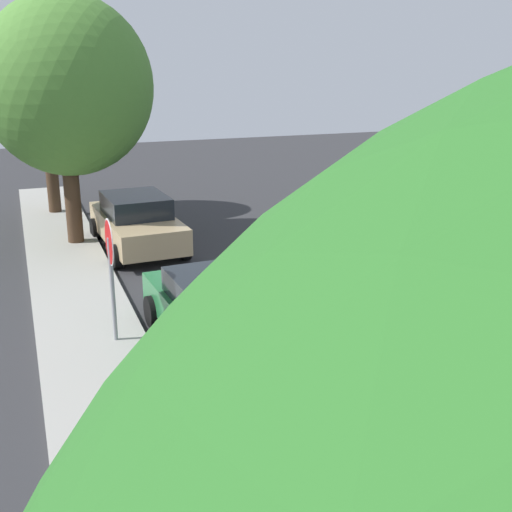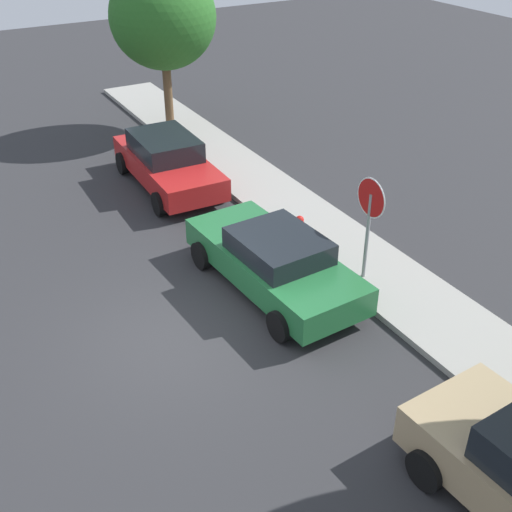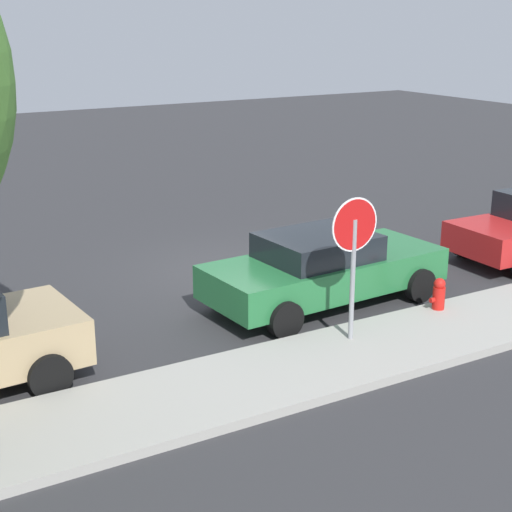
{
  "view_description": "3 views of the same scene",
  "coord_description": "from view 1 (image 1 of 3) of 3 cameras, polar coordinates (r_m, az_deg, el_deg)",
  "views": [
    {
      "loc": [
        -11.07,
        5.79,
        5.25
      ],
      "look_at": [
        0.87,
        1.3,
        1.27
      ],
      "focal_mm": 45.0,
      "sensor_mm": 36.0,
      "label": 1
    },
    {
      "loc": [
        9.35,
        -3.54,
        7.88
      ],
      "look_at": [
        -0.37,
        1.99,
        1.06
      ],
      "focal_mm": 45.0,
      "sensor_mm": 36.0,
      "label": 2
    },
    {
      "loc": [
        7.52,
        13.72,
        5.18
      ],
      "look_at": [
        0.24,
        1.35,
        0.74
      ],
      "focal_mm": 55.0,
      "sensor_mm": 36.0,
      "label": 3
    }
  ],
  "objects": [
    {
      "name": "ground_plane",
      "position": [
        13.55,
        6.48,
        -5.58
      ],
      "size": [
        60.0,
        60.0,
        0.0
      ],
      "primitive_type": "plane",
      "color": "#2D2D30"
    },
    {
      "name": "sidewalk_curb",
      "position": [
        12.26,
        -14.12,
        -8.21
      ],
      "size": [
        32.0,
        2.01,
        0.14
      ],
      "primitive_type": "cube",
      "color": "#9E9B93",
      "rests_on": "ground_plane"
    },
    {
      "name": "stop_sign",
      "position": [
        11.92,
        -12.82,
        -0.29
      ],
      "size": [
        0.87,
        0.08,
        2.49
      ],
      "color": "gray",
      "rests_on": "ground_plane"
    },
    {
      "name": "parked_car_green",
      "position": [
        11.95,
        -3.16,
        -5.06
      ],
      "size": [
        4.67,
        2.24,
        1.37
      ],
      "color": "#236B38",
      "rests_on": "ground_plane"
    },
    {
      "name": "parked_car_tan",
      "position": [
        18.38,
        -10.56,
        2.99
      ],
      "size": [
        4.54,
        2.26,
        1.56
      ],
      "color": "tan",
      "rests_on": "ground_plane"
    },
    {
      "name": "street_tree_mid_block",
      "position": [
        18.75,
        -16.43,
        14.27
      ],
      "size": [
        4.66,
        4.66,
        6.93
      ],
      "color": "#422D1E",
      "rests_on": "ground_plane"
    },
    {
      "name": "street_tree_far",
      "position": [
        22.65,
        -18.11,
        13.56
      ],
      "size": [
        3.43,
        3.43,
        5.89
      ],
      "color": "#422D1E",
      "rests_on": "ground_plane"
    },
    {
      "name": "fire_hydrant",
      "position": [
        10.51,
        -9.02,
        -10.64
      ],
      "size": [
        0.3,
        0.22,
        0.72
      ],
      "color": "red",
      "rests_on": "ground_plane"
    }
  ]
}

